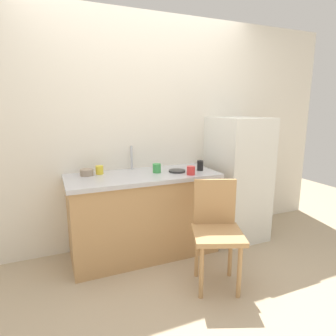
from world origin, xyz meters
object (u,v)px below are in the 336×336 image
at_px(hotplate, 177,171).
at_px(cup_black, 200,165).
at_px(cup_green, 157,168).
at_px(chair, 217,228).
at_px(refrigerator, 237,178).
at_px(cup_red, 191,171).
at_px(terracotta_bowl, 87,172).
at_px(cup_yellow, 99,170).

xyz_separation_m(hotplate, cup_black, (0.25, -0.03, 0.04)).
height_order(cup_black, cup_green, cup_black).
relative_size(chair, cup_green, 9.81).
distance_m(refrigerator, cup_green, 1.00).
bearing_deg(cup_black, hotplate, 174.04).
height_order(chair, cup_red, cup_red).
height_order(chair, hotplate, chair).
distance_m(cup_red, cup_green, 0.35).
bearing_deg(terracotta_bowl, cup_green, -12.44).
bearing_deg(hotplate, cup_red, -65.85).
relative_size(terracotta_bowl, cup_black, 1.21).
height_order(hotplate, cup_black, cup_black).
distance_m(cup_black, cup_yellow, 1.03).
xyz_separation_m(terracotta_bowl, cup_yellow, (0.12, 0.01, 0.01)).
height_order(chair, terracotta_bowl, terracotta_bowl).
xyz_separation_m(chair, cup_red, (0.02, 0.52, 0.39)).
relative_size(refrigerator, cup_green, 15.22).
distance_m(terracotta_bowl, cup_black, 1.15).
distance_m(cup_black, cup_red, 0.23).
relative_size(cup_red, cup_yellow, 1.00).
relative_size(chair, cup_yellow, 10.60).
distance_m(chair, cup_red, 0.65).
bearing_deg(cup_yellow, chair, -48.42).
bearing_deg(hotplate, chair, -85.78).
bearing_deg(cup_yellow, refrigerator, -6.52).
distance_m(chair, terracotta_bowl, 1.33).
distance_m(refrigerator, cup_black, 0.57).
bearing_deg(terracotta_bowl, cup_yellow, 3.35).
distance_m(terracotta_bowl, hotplate, 0.89).
height_order(hotplate, cup_red, cup_red).
relative_size(chair, cup_red, 10.55).
height_order(terracotta_bowl, cup_green, cup_green).
xyz_separation_m(chair, hotplate, (-0.05, 0.69, 0.35)).
height_order(cup_black, cup_yellow, cup_black).
height_order(refrigerator, hotplate, refrigerator).
bearing_deg(cup_red, cup_black, 37.44).
bearing_deg(cup_yellow, hotplate, -15.83).
bearing_deg(cup_green, refrigerator, -1.12).
relative_size(terracotta_bowl, cup_yellow, 1.50).
height_order(terracotta_bowl, hotplate, terracotta_bowl).
relative_size(chair, hotplate, 5.24).
bearing_deg(hotplate, cup_black, -5.96).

